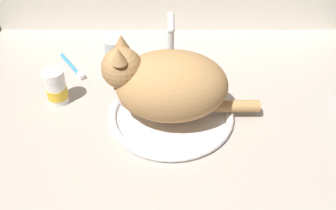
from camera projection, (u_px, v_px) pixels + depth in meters
countertop at (169, 105)px, 101.40cm from camera, size 123.23×81.39×3.00cm
sink_basin at (168, 114)px, 95.13cm from camera, size 33.07×33.07×2.03cm
faucet at (168, 52)px, 105.66cm from camera, size 19.10×10.73×19.84cm
cat at (161, 84)px, 88.67cm from camera, size 39.98×20.93×20.85cm
pill_bottle at (55, 88)px, 97.42cm from camera, size 5.72×5.72×10.23cm
metal_jar at (113, 50)px, 114.23cm from camera, size 6.23×6.23×7.17cm
toothbrush at (71, 67)px, 112.29cm from camera, size 10.23×14.01×1.70cm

